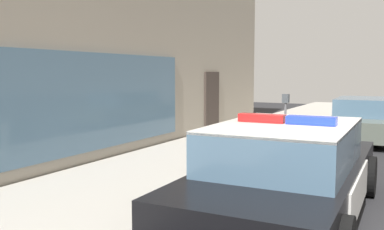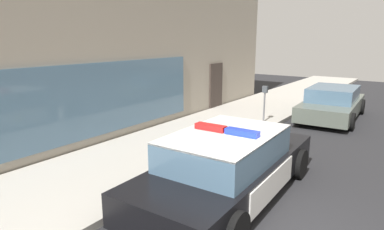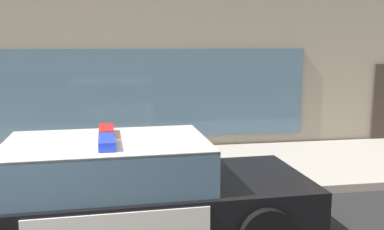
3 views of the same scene
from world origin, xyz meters
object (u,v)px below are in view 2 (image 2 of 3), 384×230
object	(u,v)px
car_down_street	(332,103)
parking_meter	(265,97)
police_cruiser	(228,165)
fire_hydrant	(181,144)

from	to	relation	value
car_down_street	parking_meter	distance (m)	3.23
police_cruiser	parking_meter	size ratio (longest dim) A/B	3.79
parking_meter	police_cruiser	bearing A→B (deg)	-163.62
police_cruiser	parking_meter	distance (m)	5.90
police_cruiser	parking_meter	bearing A→B (deg)	14.81
police_cruiser	car_down_street	xyz separation A→B (m)	(8.32, -0.11, -0.05)
police_cruiser	fire_hydrant	world-z (taller)	police_cruiser
car_down_street	parking_meter	world-z (taller)	parking_meter
police_cruiser	car_down_street	distance (m)	8.32
fire_hydrant	parking_meter	xyz separation A→B (m)	(4.68, -0.27, 0.58)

